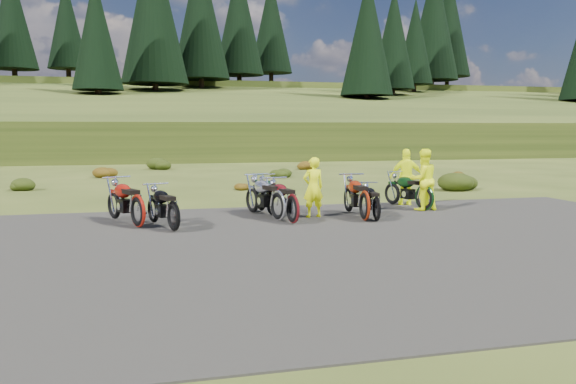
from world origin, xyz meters
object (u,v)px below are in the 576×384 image
object	(u,v)px
motorcycle_0	(174,233)
motorcycle_3	(278,222)
person_middle	(313,188)
motorcycle_7	(424,211)

from	to	relation	value
motorcycle_0	motorcycle_3	bearing A→B (deg)	-90.53
motorcycle_3	person_middle	size ratio (longest dim) A/B	1.38
motorcycle_0	motorcycle_3	world-z (taller)	motorcycle_3
motorcycle_7	motorcycle_3	bearing A→B (deg)	82.87
motorcycle_7	person_middle	world-z (taller)	person_middle
motorcycle_0	motorcycle_3	xyz separation A→B (m)	(2.80, 0.95, 0.00)
person_middle	motorcycle_3	bearing A→B (deg)	9.75
motorcycle_0	motorcycle_7	size ratio (longest dim) A/B	0.96
motorcycle_0	motorcycle_7	world-z (taller)	motorcycle_7
person_middle	motorcycle_7	bearing A→B (deg)	178.51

